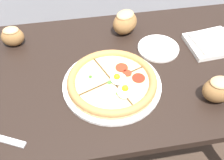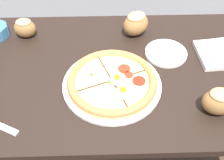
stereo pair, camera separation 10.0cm
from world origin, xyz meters
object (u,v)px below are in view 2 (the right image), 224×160
object	(u,v)px
bread_piece_near	(25,28)
side_saucer	(166,53)
pizza	(112,82)
bread_piece_far	(219,101)
dining_table	(121,89)
napkin_folded	(223,53)
bread_piece_mid	(136,23)

from	to	relation	value
bread_piece_near	side_saucer	bearing A→B (deg)	-13.01
pizza	bread_piece_far	bearing A→B (deg)	-19.80
pizza	bread_piece_near	world-z (taller)	bread_piece_near
pizza	side_saucer	size ratio (longest dim) A/B	2.11
bread_piece_far	dining_table	bearing A→B (deg)	145.53
bread_piece_far	pizza	bearing A→B (deg)	160.20
dining_table	side_saucer	xyz separation A→B (m)	(0.18, 0.08, 0.12)
bread_piece_far	side_saucer	distance (m)	0.32
dining_table	bread_piece_near	bearing A→B (deg)	151.54
dining_table	bread_piece_far	world-z (taller)	bread_piece_far
napkin_folded	bread_piece_far	bearing A→B (deg)	-111.13
dining_table	napkin_folded	size ratio (longest dim) A/B	6.54
napkin_folded	pizza	bearing A→B (deg)	-161.46
bread_piece_near	bread_piece_mid	world-z (taller)	bread_piece_mid
side_saucer	napkin_folded	bearing A→B (deg)	-4.32
bread_piece_mid	side_saucer	bearing A→B (deg)	-50.33
dining_table	pizza	distance (m)	0.17
bread_piece_near	side_saucer	size ratio (longest dim) A/B	0.57
napkin_folded	bread_piece_mid	distance (m)	0.37
pizza	bread_piece_near	xyz separation A→B (m)	(-0.36, 0.30, 0.02)
bread_piece_far	bread_piece_mid	bearing A→B (deg)	118.55
dining_table	bread_piece_mid	size ratio (longest dim) A/B	9.38
dining_table	pizza	size ratio (longest dim) A/B	3.78
pizza	side_saucer	bearing A→B (deg)	36.82
bread_piece_mid	bread_piece_far	xyz separation A→B (m)	(0.23, -0.43, -0.00)
napkin_folded	bread_piece_mid	bearing A→B (deg)	155.52
napkin_folded	bread_piece_far	xyz separation A→B (m)	(-0.11, -0.27, 0.03)
bread_piece_far	side_saucer	world-z (taller)	bread_piece_far
napkin_folded	bread_piece_near	distance (m)	0.83
bread_piece_near	dining_table	bearing A→B (deg)	-28.46
bread_piece_mid	bread_piece_far	distance (m)	0.49
pizza	bread_piece_far	xyz separation A→B (m)	(0.34, -0.12, 0.03)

